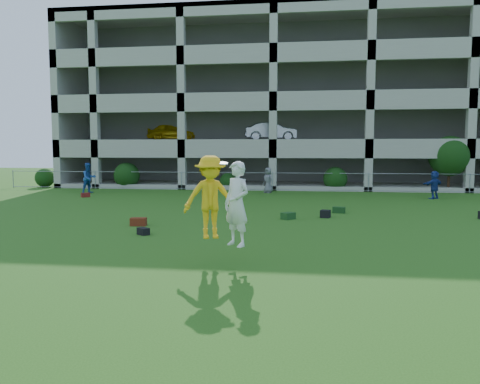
# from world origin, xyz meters

# --- Properties ---
(ground) EXTENTS (100.00, 100.00, 0.00)m
(ground) POSITION_xyz_m (0.00, 0.00, 0.00)
(ground) COLOR #235114
(ground) RESTS_ON ground
(bystander_a) EXTENTS (1.09, 1.13, 1.84)m
(bystander_a) POSITION_xyz_m (-10.98, 15.95, 0.92)
(bystander_a) COLOR #214B9B
(bystander_a) RESTS_ON ground
(bystander_c) EXTENTS (0.88, 0.88, 1.54)m
(bystander_c) POSITION_xyz_m (-0.17, 17.51, 0.77)
(bystander_c) COLOR slate
(bystander_c) RESTS_ON ground
(bystander_d) EXTENTS (1.38, 1.22, 1.52)m
(bystander_d) POSITION_xyz_m (8.98, 15.39, 0.76)
(bystander_d) COLOR navy
(bystander_d) RESTS_ON ground
(bag_red_a) EXTENTS (0.58, 0.36, 0.28)m
(bag_red_a) POSITION_xyz_m (-3.78, 4.72, 0.14)
(bag_red_a) COLOR #551C0E
(bag_red_a) RESTS_ON ground
(bag_black_b) EXTENTS (0.47, 0.45, 0.22)m
(bag_black_b) POSITION_xyz_m (-3.02, 3.07, 0.11)
(bag_black_b) COLOR black
(bag_black_b) RESTS_ON ground
(bag_green_c) EXTENTS (0.59, 0.61, 0.26)m
(bag_green_c) POSITION_xyz_m (1.40, 6.95, 0.13)
(bag_green_c) COLOR #163C17
(bag_green_c) RESTS_ON ground
(crate_d) EXTENTS (0.44, 0.44, 0.30)m
(crate_d) POSITION_xyz_m (2.84, 7.56, 0.15)
(crate_d) COLOR black
(crate_d) RESTS_ON ground
(bag_red_f) EXTENTS (0.52, 0.51, 0.24)m
(bag_red_f) POSITION_xyz_m (-10.09, 13.63, 0.12)
(bag_red_f) COLOR #540E13
(bag_red_f) RESTS_ON ground
(bag_green_g) EXTENTS (0.55, 0.40, 0.25)m
(bag_green_g) POSITION_xyz_m (3.47, 9.02, 0.12)
(bag_green_g) COLOR #133413
(bag_green_g) RESTS_ON ground
(frisbee_contest) EXTENTS (1.82, 1.25, 2.08)m
(frisbee_contest) POSITION_xyz_m (-0.04, -0.19, 1.53)
(frisbee_contest) COLOR yellow
(frisbee_contest) RESTS_ON ground
(parking_garage) EXTENTS (30.00, 14.00, 12.00)m
(parking_garage) POSITION_xyz_m (-0.02, 27.70, 6.01)
(parking_garage) COLOR #9E998C
(parking_garage) RESTS_ON ground
(fence) EXTENTS (36.06, 0.06, 1.20)m
(fence) POSITION_xyz_m (0.00, 19.00, 0.61)
(fence) COLOR gray
(fence) RESTS_ON ground
(shrub_row) EXTENTS (34.38, 2.52, 3.50)m
(shrub_row) POSITION_xyz_m (4.59, 19.70, 1.51)
(shrub_row) COLOR #163D11
(shrub_row) RESTS_ON ground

